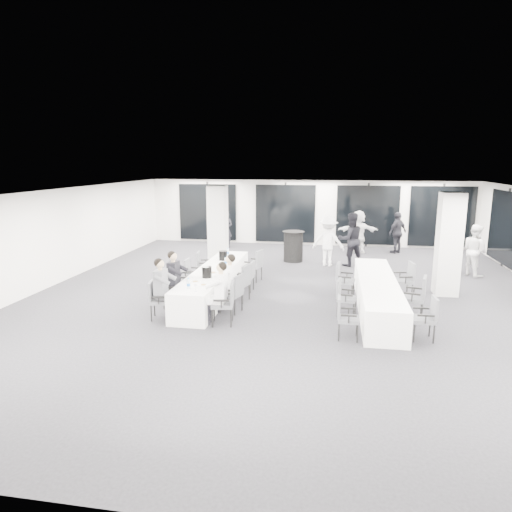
% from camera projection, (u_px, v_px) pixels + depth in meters
% --- Properties ---
extents(room, '(14.04, 16.04, 2.84)m').
position_uv_depth(room, '(325.00, 240.00, 12.98)').
color(room, black).
rests_on(room, ground).
extents(column_left, '(0.60, 0.60, 2.80)m').
position_uv_depth(column_left, '(218.00, 227.00, 15.61)').
color(column_left, silver).
rests_on(column_left, floor).
extents(column_right, '(0.60, 0.60, 2.80)m').
position_uv_depth(column_right, '(449.00, 244.00, 12.32)').
color(column_right, silver).
rests_on(column_right, floor).
extents(banquet_table_main, '(0.90, 5.00, 0.75)m').
position_uv_depth(banquet_table_main, '(214.00, 282.00, 12.38)').
color(banquet_table_main, white).
rests_on(banquet_table_main, floor).
extents(banquet_table_side, '(0.90, 5.00, 0.75)m').
position_uv_depth(banquet_table_side, '(377.00, 294.00, 11.26)').
color(banquet_table_side, white).
rests_on(banquet_table_side, floor).
extents(cocktail_table, '(0.80, 0.80, 1.11)m').
position_uv_depth(cocktail_table, '(293.00, 246.00, 16.61)').
color(cocktail_table, black).
rests_on(cocktail_table, floor).
extents(chair_main_left_near, '(0.53, 0.56, 0.90)m').
position_uv_depth(chair_main_left_near, '(157.00, 297.00, 10.54)').
color(chair_main_left_near, '#4E5156').
rests_on(chair_main_left_near, floor).
extents(chair_main_left_second, '(0.47, 0.52, 0.88)m').
position_uv_depth(chair_main_left_second, '(171.00, 288.00, 11.40)').
color(chair_main_left_second, '#4E5156').
rests_on(chair_main_left_second, floor).
extents(chair_main_left_mid, '(0.53, 0.59, 0.99)m').
position_uv_depth(chair_main_left_mid, '(180.00, 278.00, 12.10)').
color(chair_main_left_mid, '#4E5156').
rests_on(chair_main_left_mid, floor).
extents(chair_main_left_fourth, '(0.44, 0.49, 0.86)m').
position_uv_depth(chair_main_left_fourth, '(192.00, 272.00, 13.05)').
color(chair_main_left_fourth, '#4E5156').
rests_on(chair_main_left_fourth, floor).
extents(chair_main_left_far, '(0.49, 0.53, 0.86)m').
position_uv_depth(chair_main_left_far, '(202.00, 264.00, 14.11)').
color(chair_main_left_far, '#4E5156').
rests_on(chair_main_left_far, floor).
extents(chair_main_right_near, '(0.57, 0.60, 0.97)m').
position_uv_depth(chair_main_right_near, '(226.00, 301.00, 10.17)').
color(chair_main_right_near, '#4E5156').
rests_on(chair_main_right_near, floor).
extents(chair_main_right_second, '(0.58, 0.60, 0.94)m').
position_uv_depth(chair_main_right_second, '(234.00, 291.00, 10.98)').
color(chair_main_right_second, '#4E5156').
rests_on(chair_main_right_second, floor).
extents(chair_main_right_mid, '(0.60, 0.62, 0.98)m').
position_uv_depth(chair_main_right_mid, '(242.00, 281.00, 11.86)').
color(chair_main_right_mid, '#4E5156').
rests_on(chair_main_right_mid, floor).
extents(chair_main_right_fourth, '(0.46, 0.51, 0.86)m').
position_uv_depth(chair_main_right_fourth, '(248.00, 274.00, 12.78)').
color(chair_main_right_fourth, '#4E5156').
rests_on(chair_main_right_fourth, floor).
extents(chair_main_right_far, '(0.59, 0.61, 0.96)m').
position_uv_depth(chair_main_right_far, '(255.00, 263.00, 13.87)').
color(chair_main_right_far, '#4E5156').
rests_on(chair_main_right_far, floor).
extents(chair_side_left_near, '(0.45, 0.50, 0.88)m').
position_uv_depth(chair_side_left_near, '(345.00, 315.00, 9.37)').
color(chair_side_left_near, '#4E5156').
rests_on(chair_side_left_near, floor).
extents(chair_side_left_mid, '(0.50, 0.54, 0.88)m').
position_uv_depth(chair_side_left_mid, '(344.00, 295.00, 10.77)').
color(chair_side_left_mid, '#4E5156').
rests_on(chair_side_left_mid, floor).
extents(chair_side_left_far, '(0.53, 0.57, 0.93)m').
position_uv_depth(chair_side_left_far, '(343.00, 278.00, 12.26)').
color(chair_side_left_far, '#4E5156').
rests_on(chair_side_left_far, floor).
extents(chair_side_right_near, '(0.47, 0.53, 0.91)m').
position_uv_depth(chair_side_right_near, '(427.00, 315.00, 9.29)').
color(chair_side_right_near, '#4E5156').
rests_on(chair_side_right_near, floor).
extents(chair_side_right_mid, '(0.62, 0.65, 1.02)m').
position_uv_depth(chair_side_right_mid, '(417.00, 295.00, 10.53)').
color(chair_side_right_mid, '#4E5156').
rests_on(chair_side_right_mid, floor).
extents(chair_side_right_far, '(0.56, 0.60, 0.97)m').
position_uv_depth(chair_side_right_far, '(406.00, 278.00, 12.18)').
color(chair_side_right_far, '#4E5156').
rests_on(chair_side_right_far, floor).
extents(seated_guest_a, '(0.50, 0.38, 1.44)m').
position_uv_depth(seated_guest_a, '(163.00, 285.00, 10.47)').
color(seated_guest_a, '#5A5C61').
rests_on(seated_guest_a, floor).
extents(seated_guest_b, '(0.50, 0.38, 1.44)m').
position_uv_depth(seated_guest_b, '(176.00, 276.00, 11.31)').
color(seated_guest_b, black).
rests_on(seated_guest_b, floor).
extents(seated_guest_c, '(0.50, 0.38, 1.44)m').
position_uv_depth(seated_guest_c, '(218.00, 289.00, 10.13)').
color(seated_guest_c, white).
rests_on(seated_guest_c, floor).
extents(seated_guest_d, '(0.50, 0.38, 1.44)m').
position_uv_depth(seated_guest_d, '(227.00, 279.00, 10.97)').
color(seated_guest_d, white).
rests_on(seated_guest_d, floor).
extents(standing_guest_b, '(1.18, 0.94, 2.12)m').
position_uv_depth(standing_guest_b, '(351.00, 236.00, 15.80)').
color(standing_guest_b, black).
rests_on(standing_guest_b, floor).
extents(standing_guest_c, '(1.38, 0.89, 1.97)m').
position_uv_depth(standing_guest_c, '(328.00, 238.00, 15.84)').
color(standing_guest_c, white).
rests_on(standing_guest_c, floor).
extents(standing_guest_d, '(1.21, 1.21, 1.86)m').
position_uv_depth(standing_guest_d, '(398.00, 230.00, 18.02)').
color(standing_guest_d, black).
rests_on(standing_guest_d, floor).
extents(standing_guest_e, '(0.75, 1.02, 1.92)m').
position_uv_depth(standing_guest_e, '(453.00, 245.00, 14.71)').
color(standing_guest_e, black).
rests_on(standing_guest_e, floor).
extents(standing_guest_f, '(1.84, 0.88, 1.94)m').
position_uv_depth(standing_guest_f, '(358.00, 229.00, 18.05)').
color(standing_guest_f, white).
rests_on(standing_guest_f, floor).
extents(standing_guest_g, '(0.76, 0.68, 1.74)m').
position_uv_depth(standing_guest_g, '(226.00, 227.00, 19.25)').
color(standing_guest_g, black).
rests_on(standing_guest_g, floor).
extents(standing_guest_h, '(0.91, 1.06, 1.87)m').
position_uv_depth(standing_guest_h, '(475.00, 247.00, 14.46)').
color(standing_guest_h, white).
rests_on(standing_guest_h, floor).
extents(ice_bucket_near, '(0.25, 0.25, 0.28)m').
position_uv_depth(ice_bucket_near, '(207.00, 272.00, 11.38)').
color(ice_bucket_near, black).
rests_on(ice_bucket_near, banquet_table_main).
extents(ice_bucket_far, '(0.24, 0.24, 0.28)m').
position_uv_depth(ice_bucket_far, '(223.00, 256.00, 13.36)').
color(ice_bucket_far, black).
rests_on(ice_bucket_far, banquet_table_main).
extents(water_bottle_a, '(0.08, 0.08, 0.24)m').
position_uv_depth(water_bottle_a, '(188.00, 284.00, 10.37)').
color(water_bottle_a, silver).
rests_on(water_bottle_a, banquet_table_main).
extents(water_bottle_b, '(0.07, 0.07, 0.22)m').
position_uv_depth(water_bottle_b, '(226.00, 262.00, 12.68)').
color(water_bottle_b, silver).
rests_on(water_bottle_b, banquet_table_main).
extents(water_bottle_c, '(0.07, 0.07, 0.23)m').
position_uv_depth(water_bottle_c, '(228.00, 252.00, 13.98)').
color(water_bottle_c, silver).
rests_on(water_bottle_c, banquet_table_main).
extents(plate_a, '(0.21, 0.21, 0.03)m').
position_uv_depth(plate_a, '(195.00, 281.00, 10.98)').
color(plate_a, white).
rests_on(plate_a, banquet_table_main).
extents(plate_b, '(0.20, 0.20, 0.03)m').
position_uv_depth(plate_b, '(203.00, 285.00, 10.69)').
color(plate_b, white).
rests_on(plate_b, banquet_table_main).
extents(plate_c, '(0.22, 0.22, 0.03)m').
position_uv_depth(plate_c, '(213.00, 272.00, 11.87)').
color(plate_c, white).
rests_on(plate_c, banquet_table_main).
extents(wine_glass, '(0.07, 0.07, 0.18)m').
position_uv_depth(wine_glass, '(195.00, 286.00, 10.13)').
color(wine_glass, silver).
rests_on(wine_glass, banquet_table_main).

